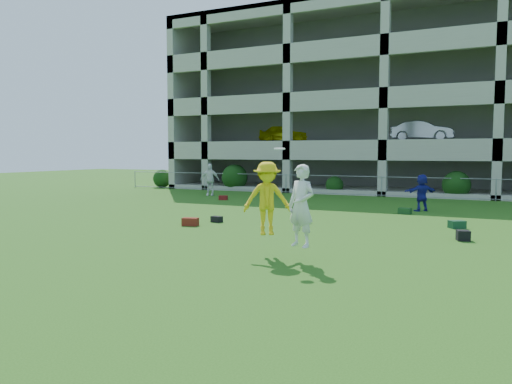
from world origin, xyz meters
The scene contains 13 objects.
ground centered at (0.00, 0.00, 0.00)m, with size 100.00×100.00×0.00m, color #235114.
bystander_b centered at (-9.37, 15.29, 0.95)m, with size 1.11×0.46×1.90m, color white.
bystander_d centered at (3.07, 12.51, 0.81)m, with size 1.50×0.48×1.62m, color navy.
bag_red_a centered at (-3.63, 4.41, 0.14)m, with size 0.55×0.30×0.28m, color #601810.
bag_black_b centered at (-3.26, 5.60, 0.11)m, with size 0.40×0.25×0.22m, color black.
bag_green_c centered at (4.82, 7.86, 0.13)m, with size 0.50×0.35×0.26m, color #153B23.
crate_d centered at (5.16, 5.37, 0.15)m, with size 0.35×0.35×0.30m, color black.
bag_red_f centered at (-7.28, 13.21, 0.12)m, with size 0.45×0.28×0.24m, color #53110E.
bag_green_g centered at (2.58, 11.17, 0.12)m, with size 0.50×0.30×0.25m, color #153C1C.
frisbee_contest centered at (1.18, 0.90, 1.40)m, with size 2.11×1.25×2.32m.
parking_garage centered at (-0.01, 27.70, 6.01)m, with size 30.00×14.00×12.00m.
fence centered at (0.00, 19.00, 0.61)m, with size 36.06×0.06×1.20m.
shrub_row centered at (4.59, 19.70, 1.51)m, with size 34.38×2.52×3.50m.
Camera 1 is at (5.94, -10.19, 2.56)m, focal length 35.00 mm.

